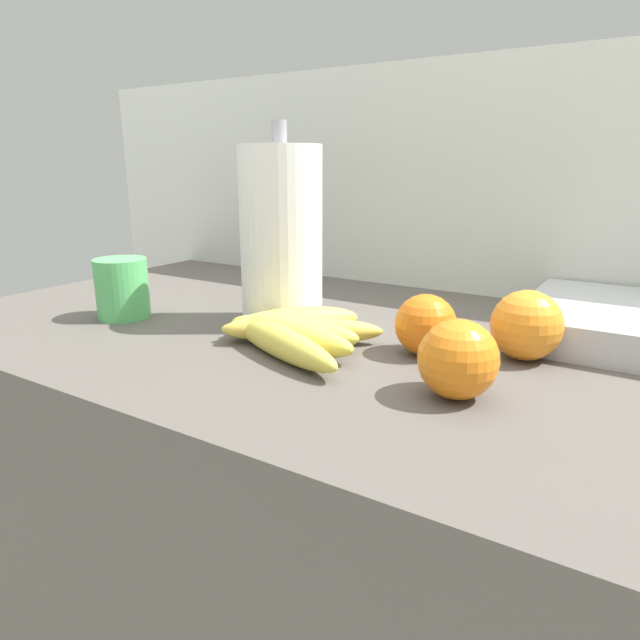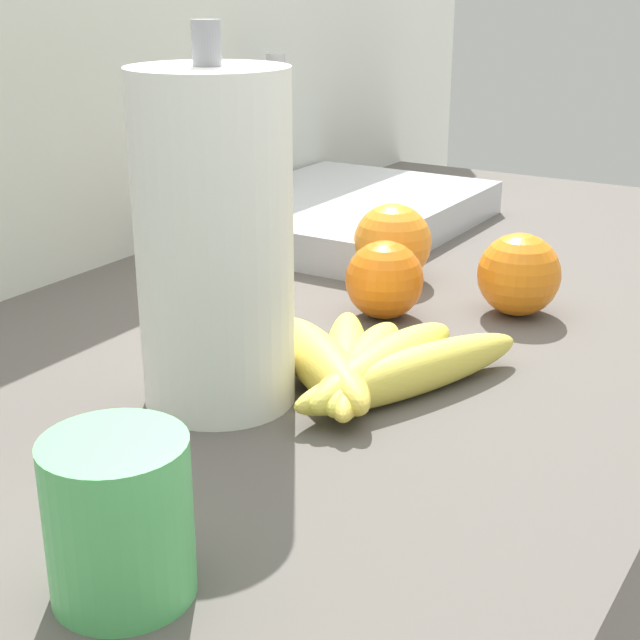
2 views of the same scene
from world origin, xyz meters
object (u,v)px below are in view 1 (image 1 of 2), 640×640
(orange_front, at_px, (526,325))
(mug, at_px, (122,288))
(paper_towel_roll, at_px, (281,237))
(banana_bunch, at_px, (291,332))
(orange_right, at_px, (458,359))
(orange_back_left, at_px, (426,325))

(orange_front, relative_size, mug, 0.93)
(orange_front, relative_size, paper_towel_roll, 0.30)
(banana_bunch, relative_size, orange_right, 2.78)
(orange_back_left, distance_m, paper_towel_roll, 0.24)
(orange_front, distance_m, paper_towel_roll, 0.34)
(orange_right, distance_m, paper_towel_roll, 0.33)
(orange_right, bearing_deg, mug, 177.45)
(orange_back_left, bearing_deg, paper_towel_roll, 174.55)
(paper_towel_roll, bearing_deg, mug, -154.75)
(orange_front, bearing_deg, orange_back_left, -156.28)
(orange_right, height_order, paper_towel_roll, paper_towel_roll)
(banana_bunch, distance_m, mug, 0.29)
(banana_bunch, xyz_separation_m, mug, (-0.29, -0.02, 0.02))
(banana_bunch, bearing_deg, orange_right, -10.01)
(banana_bunch, relative_size, orange_front, 2.66)
(orange_back_left, bearing_deg, mug, -169.64)
(banana_bunch, relative_size, paper_towel_roll, 0.79)
(orange_right, relative_size, orange_back_left, 1.07)
(orange_front, distance_m, mug, 0.56)
(orange_back_left, height_order, orange_front, orange_front)
(orange_front, xyz_separation_m, mug, (-0.55, -0.13, 0.00))
(paper_towel_roll, distance_m, mug, 0.25)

